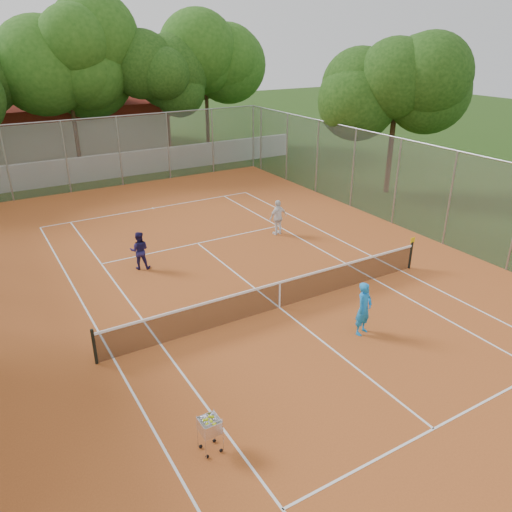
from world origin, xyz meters
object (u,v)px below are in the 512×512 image
tennis_net (280,294)px  ball_hopper (210,434)px  player_far_left (139,250)px  player_far_right (278,217)px  player_near (364,309)px  clubhouse (45,122)px

tennis_net → ball_hopper: 6.37m
player_far_left → ball_hopper: 9.78m
player_far_right → tennis_net: bearing=50.7°
player_far_left → ball_hopper: size_ratio=1.60×
tennis_net → player_near: size_ratio=7.15×
clubhouse → player_near: clubhouse is taller
ball_hopper → tennis_net: bearing=19.5°
tennis_net → player_far_left: player_far_left is taller
clubhouse → player_far_right: bearing=-76.7°
ball_hopper → player_far_right: bearing=26.6°
player_near → tennis_net: bearing=100.4°
clubhouse → ball_hopper: (-2.63, -33.38, -1.72)m
player_near → ball_hopper: 6.22m
tennis_net → clubhouse: size_ratio=0.72×
clubhouse → player_near: 31.72m
player_far_left → ball_hopper: (-1.73, -9.62, -0.28)m
tennis_net → player_far_right: (3.56, 5.57, 0.30)m
tennis_net → ball_hopper: tennis_net is taller
player_near → player_far_right: size_ratio=1.05×
player_near → ball_hopper: bearing=-179.4°
tennis_net → clubhouse: (-2.00, 29.00, 1.69)m
clubhouse → player_far_left: bearing=-92.2°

